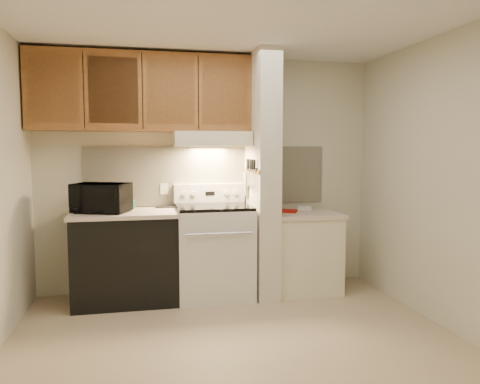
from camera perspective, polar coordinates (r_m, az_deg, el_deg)
name	(u,v)px	position (r m, az deg, el deg)	size (l,w,h in m)	color
floor	(236,340)	(3.92, -0.46, -17.63)	(3.60, 3.60, 0.00)	tan
ceiling	(236,18)	(3.74, -0.49, 20.40)	(3.60, 3.60, 0.00)	white
wall_back	(208,174)	(5.09, -3.86, 2.19)	(3.60, 0.02, 2.50)	beige
wall_right	(442,181)	(4.35, 23.43, 1.22)	(0.02, 3.00, 2.50)	beige
backsplash	(209,176)	(5.08, -3.84, 2.01)	(2.60, 0.02, 0.63)	beige
range_body	(214,252)	(4.86, -3.22, -7.37)	(0.76, 0.65, 0.92)	silver
oven_window	(219,255)	(4.55, -2.60, -7.74)	(0.50, 0.01, 0.30)	black
oven_handle	(219,234)	(4.47, -2.54, -5.10)	(0.02, 0.02, 0.65)	silver
cooktop	(214,207)	(4.78, -3.25, -1.81)	(0.74, 0.64, 0.03)	black
range_backguard	(209,193)	(5.05, -3.75, -0.12)	(0.76, 0.08, 0.20)	silver
range_display	(210,193)	(5.01, -3.68, -0.16)	(0.10, 0.01, 0.04)	black
range_knob_left_outer	(184,194)	(4.97, -6.87, -0.23)	(0.05, 0.05, 0.02)	silver
range_knob_left_inner	(193,194)	(4.98, -5.72, -0.20)	(0.05, 0.05, 0.02)	silver
range_knob_right_inner	(227,193)	(5.03, -1.65, -0.12)	(0.05, 0.05, 0.02)	silver
range_knob_right_outer	(236,193)	(5.05, -0.53, -0.10)	(0.05, 0.05, 0.02)	silver
dishwasher_front	(126,259)	(4.83, -13.71, -7.91)	(1.00, 0.63, 0.87)	black
left_countertop	(125,213)	(4.75, -13.83, -2.56)	(1.04, 0.67, 0.04)	beige
spoon_rest	(165,207)	(4.94, -9.13, -1.85)	(0.19, 0.06, 0.01)	black
teal_jar	(131,204)	(4.95, -13.20, -1.43)	(0.08, 0.08, 0.09)	#19585A
outlet	(164,189)	(5.03, -9.23, 0.38)	(0.08, 0.01, 0.12)	#EBE6C5
microwave	(101,198)	(4.72, -16.56, -0.70)	(0.51, 0.35, 0.28)	black
partition_pillar	(262,175)	(4.85, 2.71, 2.04)	(0.22, 0.70, 2.50)	beige
pillar_trim	(251,171)	(4.82, 1.37, 2.61)	(0.01, 0.70, 0.04)	#965B2B
knife_strip	(252,169)	(4.77, 1.44, 2.83)	(0.02, 0.42, 0.04)	black
knife_blade_a	(254,180)	(4.61, 1.77, 1.49)	(0.01, 0.04, 0.16)	silver
knife_handle_a	(255,165)	(4.61, 1.78, 3.36)	(0.02, 0.02, 0.10)	black
knife_blade_b	(253,180)	(4.69, 1.54, 1.44)	(0.01, 0.04, 0.18)	silver
knife_handle_b	(253,164)	(4.68, 1.55, 3.39)	(0.02, 0.02, 0.10)	black
knife_blade_c	(251,181)	(4.77, 1.31, 1.38)	(0.01, 0.04, 0.20)	silver
knife_handle_c	(251,164)	(4.75, 1.34, 3.42)	(0.02, 0.02, 0.10)	black
knife_blade_d	(249,178)	(4.85, 1.08, 1.68)	(0.01, 0.04, 0.16)	silver
knife_handle_d	(249,164)	(4.85, 1.06, 3.46)	(0.02, 0.02, 0.10)	black
knife_blade_e	(247,179)	(4.92, 0.89, 1.62)	(0.01, 0.04, 0.18)	silver
knife_handle_e	(247,164)	(4.91, 0.91, 3.48)	(0.02, 0.02, 0.10)	black
oven_mitt	(246,184)	(4.99, 0.74, 0.98)	(0.03, 0.10, 0.24)	gray
right_cab_base	(303,253)	(5.11, 7.70, -7.43)	(0.70, 0.60, 0.81)	#EBE6C5
right_countertop	(304,214)	(5.03, 7.76, -2.70)	(0.74, 0.64, 0.04)	beige
red_folder	(288,211)	(5.07, 5.83, -2.33)	(0.20, 0.28, 0.01)	#B7170A
white_box	(304,208)	(5.22, 7.81, -1.97)	(0.15, 0.10, 0.04)	white
range_hood	(211,139)	(4.87, -3.52, 6.46)	(0.78, 0.44, 0.15)	#EBE6C5
hood_lip	(214,143)	(4.66, -3.13, 5.96)	(0.78, 0.04, 0.06)	#EBE6C5
upper_cabinets	(142,93)	(4.89, -11.82, 11.75)	(2.18, 0.33, 0.77)	#965B2B
cab_door_a	(53,89)	(4.80, -21.83, 11.62)	(0.46, 0.01, 0.63)	#965B2B
cab_gap_a	(84,89)	(4.76, -18.53, 11.77)	(0.01, 0.01, 0.73)	black
cab_door_b	(113,90)	(4.74, -15.18, 11.89)	(0.46, 0.01, 0.63)	#965B2B
cab_gap_b	(142,91)	(4.73, -11.81, 11.97)	(0.01, 0.01, 0.73)	black
cab_door_c	(171,92)	(4.74, -8.45, 12.01)	(0.46, 0.01, 0.63)	#965B2B
cab_gap_c	(198,92)	(4.77, -5.10, 12.02)	(0.01, 0.01, 0.73)	black
cab_door_d	(225,93)	(4.81, -1.81, 11.98)	(0.46, 0.01, 0.63)	#965B2B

